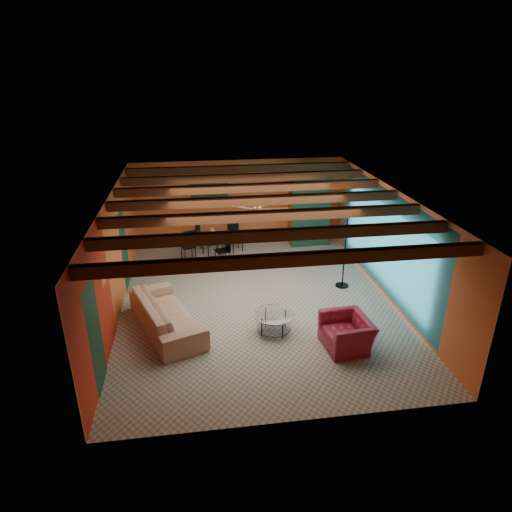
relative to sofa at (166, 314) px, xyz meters
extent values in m
cube|color=#9B958B|center=(2.13, 0.87, -0.37)|extent=(6.50, 8.00, 0.01)
cube|color=silver|center=(2.13, 0.87, 2.33)|extent=(6.50, 8.00, 0.01)
cube|color=#C25B2C|center=(2.13, 4.87, 0.98)|extent=(6.50, 0.02, 2.70)
cube|color=#AC2413|center=(-1.12, 0.87, 0.98)|extent=(0.02, 8.00, 2.70)
cube|color=teal|center=(5.38, 0.87, 0.98)|extent=(0.02, 8.00, 2.70)
imported|color=tan|center=(0.00, 0.00, 0.00)|extent=(1.80, 2.70, 0.73)
imported|color=maroon|center=(3.66, -1.22, -0.04)|extent=(0.98, 1.09, 0.66)
cube|color=brown|center=(4.33, 4.57, 0.68)|extent=(1.22, 0.63, 2.10)
cube|color=black|center=(1.23, 4.83, 1.28)|extent=(1.05, 0.03, 0.65)
imported|color=#26661E|center=(4.33, 4.57, 1.98)|extent=(0.57, 0.54, 0.51)
imported|color=orange|center=(1.22, 3.99, 0.71)|extent=(0.21, 0.21, 0.20)
camera|label=1|loc=(0.72, -8.58, 4.99)|focal=31.26mm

